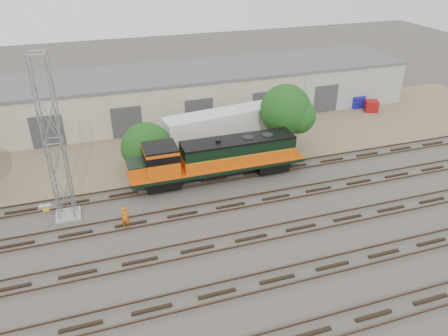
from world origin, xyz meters
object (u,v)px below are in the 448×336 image
object	(u,v)px
worker	(125,217)
signal_tower	(54,144)
semi_trailer	(229,124)
locomotive	(215,158)

from	to	relation	value
worker	signal_tower	bearing A→B (deg)	-20.45
semi_trailer	signal_tower	bearing A→B (deg)	-161.65
signal_tower	worker	size ratio (longest dim) A/B	7.22
semi_trailer	locomotive	bearing A→B (deg)	-127.09
worker	semi_trailer	size ratio (longest dim) A/B	0.13
signal_tower	worker	world-z (taller)	signal_tower
signal_tower	semi_trailer	world-z (taller)	signal_tower
locomotive	worker	distance (m)	9.77
locomotive	semi_trailer	distance (m)	7.08
signal_tower	worker	xyz separation A→B (m)	(4.07, -2.85, -5.31)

